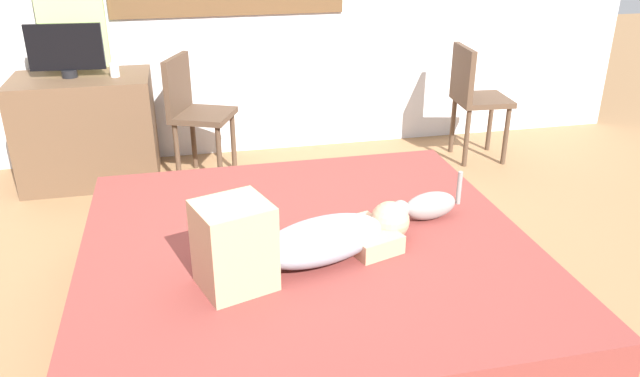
% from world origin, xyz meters
% --- Properties ---
extents(ground_plane, '(16.00, 16.00, 0.00)m').
position_xyz_m(ground_plane, '(0.00, 0.00, 0.00)').
color(ground_plane, olive).
extents(bed, '(1.97, 1.92, 0.45)m').
position_xyz_m(bed, '(0.07, 0.12, 0.22)').
color(bed, '#997A56').
rests_on(bed, ground).
extents(person_lying, '(0.93, 0.51, 0.34)m').
position_xyz_m(person_lying, '(0.00, -0.07, 0.57)').
color(person_lying, '#8C939E').
rests_on(person_lying, bed).
extents(cat, '(0.36, 0.15, 0.21)m').
position_xyz_m(cat, '(0.64, 0.20, 0.52)').
color(cat, gray).
rests_on(cat, bed).
extents(desk, '(0.90, 0.56, 0.74)m').
position_xyz_m(desk, '(-1.07, 2.14, 0.37)').
color(desk, brown).
rests_on(desk, ground).
extents(tv_monitor, '(0.48, 0.10, 0.35)m').
position_xyz_m(tv_monitor, '(-1.12, 2.14, 0.92)').
color(tv_monitor, black).
rests_on(tv_monitor, desk).
extents(cup, '(0.06, 0.06, 0.09)m').
position_xyz_m(cup, '(-0.83, 2.09, 0.78)').
color(cup, white).
rests_on(cup, desk).
extents(chair_by_desk, '(0.50, 0.50, 0.86)m').
position_xyz_m(chair_by_desk, '(-0.34, 2.03, 0.51)').
color(chair_by_desk, '#4C3828').
rests_on(chair_by_desk, ground).
extents(chair_spare, '(0.41, 0.41, 0.86)m').
position_xyz_m(chair_spare, '(1.70, 1.94, 0.51)').
color(chair_spare, '#4C3828').
rests_on(chair_spare, ground).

